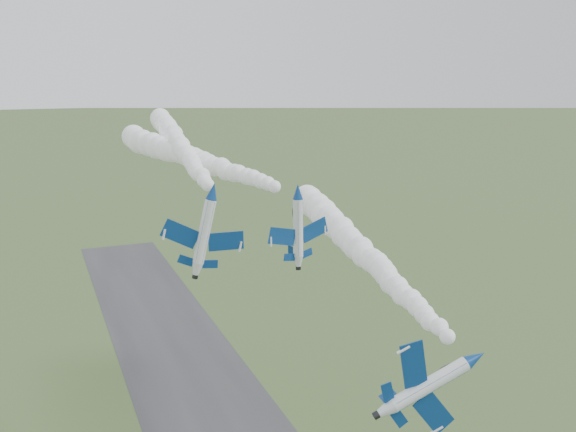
% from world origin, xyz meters
% --- Properties ---
extents(jet_lead, '(5.38, 13.53, 10.23)m').
position_xyz_m(jet_lead, '(15.65, -8.44, 29.68)').
color(jet_lead, silver).
extents(smoke_trail_jet_lead, '(12.16, 61.63, 5.17)m').
position_xyz_m(smoke_trail_jet_lead, '(20.01, 25.41, 32.23)').
color(smoke_trail_jet_lead, white).
extents(jet_pair_left, '(10.71, 13.02, 3.81)m').
position_xyz_m(jet_pair_left, '(-4.14, 20.46, 43.73)').
color(jet_pair_left, silver).
extents(smoke_trail_jet_pair_left, '(13.12, 66.53, 4.42)m').
position_xyz_m(smoke_trail_jet_pair_left, '(-0.41, 57.11, 45.93)').
color(smoke_trail_jet_pair_left, white).
extents(jet_pair_right, '(10.22, 11.91, 2.97)m').
position_xyz_m(jet_pair_right, '(7.55, 19.92, 42.94)').
color(jet_pair_right, silver).
extents(smoke_trail_jet_pair_right, '(19.17, 55.21, 4.81)m').
position_xyz_m(smoke_trail_jet_pair_right, '(0.25, 49.96, 44.08)').
color(smoke_trail_jet_pair_right, white).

